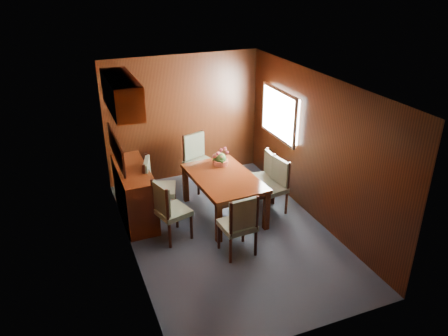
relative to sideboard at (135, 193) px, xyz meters
name	(u,v)px	position (x,y,z in m)	size (l,w,h in m)	color
ground	(228,232)	(1.25, -1.00, -0.45)	(4.50, 4.50, 0.00)	#303842
room_shell	(214,130)	(1.15, -0.67, 1.18)	(3.06, 4.52, 2.41)	black
sideboard	(135,193)	(0.00, 0.00, 0.00)	(0.48, 1.40, 0.90)	#361306
dining_table	(224,182)	(1.39, -0.45, 0.16)	(1.04, 1.58, 0.71)	#361306
chair_left_near	(168,208)	(0.34, -0.83, 0.10)	(0.56, 0.58, 0.99)	black
chair_left_far	(155,185)	(0.33, -0.09, 0.13)	(0.61, 0.62, 1.05)	black
chair_right_near	(275,183)	(2.23, -0.66, 0.08)	(0.50, 0.52, 0.96)	black
chair_right_far	(264,174)	(2.24, -0.27, 0.06)	(0.44, 0.46, 0.92)	black
chair_head	(240,222)	(1.18, -1.60, 0.10)	(0.50, 0.48, 0.99)	black
chair_foot	(198,158)	(1.34, 0.71, 0.13)	(0.62, 0.61, 1.05)	black
flower_centerpiece	(221,157)	(1.52, 0.00, 0.40)	(0.28, 0.28, 0.28)	#A94F33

